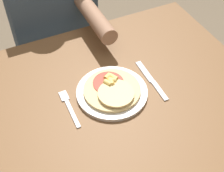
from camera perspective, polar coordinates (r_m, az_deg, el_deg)
dining_table at (r=1.19m, az=2.12°, el=-6.25°), size 1.04×0.93×0.73m
plate at (r=1.13m, az=0.00°, el=-1.14°), size 0.26×0.26×0.01m
pizza at (r=1.11m, az=0.10°, el=-0.63°), size 0.21×0.21×0.04m
fork at (r=1.10m, az=-7.89°, el=-3.66°), size 0.03×0.18×0.00m
knife at (r=1.18m, az=7.32°, el=0.97°), size 0.03×0.22×0.00m
person_diner at (r=1.60m, az=-10.47°, el=10.98°), size 0.39×0.52×1.13m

